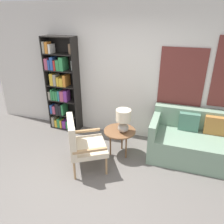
{
  "coord_description": "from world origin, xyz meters",
  "views": [
    {
      "loc": [
        1.14,
        -2.16,
        2.49
      ],
      "look_at": [
        0.05,
        1.14,
        0.9
      ],
      "focal_mm": 35.0,
      "sensor_mm": 36.0,
      "label": 1
    }
  ],
  "objects_px": {
    "side_table": "(120,133)",
    "table_lamp": "(123,119)",
    "armchair": "(80,141)",
    "bookshelf": "(61,88)",
    "couch": "(199,142)"
  },
  "relations": [
    {
      "from": "armchair",
      "to": "table_lamp",
      "type": "distance_m",
      "value": 0.84
    },
    {
      "from": "bookshelf",
      "to": "side_table",
      "type": "height_order",
      "value": "bookshelf"
    },
    {
      "from": "side_table",
      "to": "table_lamp",
      "type": "relative_size",
      "value": 1.34
    },
    {
      "from": "bookshelf",
      "to": "side_table",
      "type": "xyz_separation_m",
      "value": [
        1.54,
        -0.63,
        -0.49
      ]
    },
    {
      "from": "side_table",
      "to": "table_lamp",
      "type": "xyz_separation_m",
      "value": [
        0.07,
        -0.03,
        0.31
      ]
    },
    {
      "from": "bookshelf",
      "to": "side_table",
      "type": "relative_size",
      "value": 3.52
    },
    {
      "from": "bookshelf",
      "to": "side_table",
      "type": "bearing_deg",
      "value": -22.24
    },
    {
      "from": "bookshelf",
      "to": "side_table",
      "type": "distance_m",
      "value": 1.73
    },
    {
      "from": "bookshelf",
      "to": "couch",
      "type": "relative_size",
      "value": 1.18
    },
    {
      "from": "armchair",
      "to": "bookshelf",
      "type": "bearing_deg",
      "value": 130.13
    },
    {
      "from": "couch",
      "to": "bookshelf",
      "type": "bearing_deg",
      "value": 174.47
    },
    {
      "from": "bookshelf",
      "to": "armchair",
      "type": "bearing_deg",
      "value": -49.87
    },
    {
      "from": "bookshelf",
      "to": "table_lamp",
      "type": "xyz_separation_m",
      "value": [
        1.61,
        -0.66,
        -0.19
      ]
    },
    {
      "from": "bookshelf",
      "to": "table_lamp",
      "type": "relative_size",
      "value": 4.71
    },
    {
      "from": "bookshelf",
      "to": "table_lamp",
      "type": "distance_m",
      "value": 1.75
    }
  ]
}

